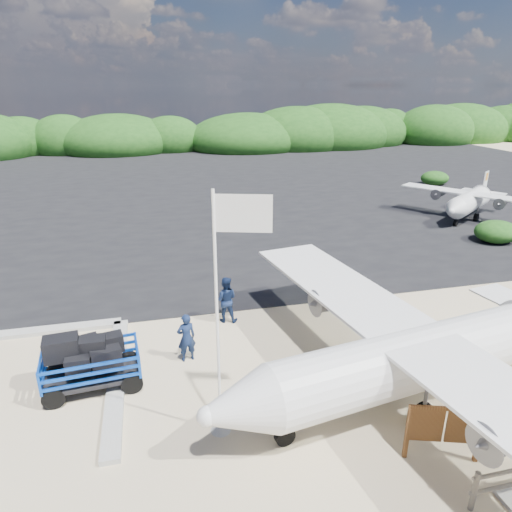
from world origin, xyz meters
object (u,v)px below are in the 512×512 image
(flagpole, at_px, (221,430))
(aircraft_large, at_px, (360,205))
(signboard, at_px, (439,458))
(crew_b, at_px, (226,299))
(aircraft_small, at_px, (25,182))
(baggage_cart, at_px, (95,387))
(crew_a, at_px, (186,337))

(flagpole, height_order, aircraft_large, flagpole)
(signboard, distance_m, aircraft_large, 24.85)
(crew_b, xyz_separation_m, aircraft_small, (-13.54, 30.49, -0.89))
(baggage_cart, distance_m, aircraft_large, 25.21)
(crew_a, relative_size, aircraft_small, 0.22)
(flagpole, relative_size, aircraft_small, 0.85)
(crew_b, bearing_deg, aircraft_small, -50.24)
(flagpole, xyz_separation_m, aircraft_large, (13.91, 21.01, 0.00))
(baggage_cart, distance_m, aircraft_small, 34.83)
(baggage_cart, xyz_separation_m, aircraft_large, (17.27, 18.37, 0.00))
(crew_b, bearing_deg, crew_a, 69.81)
(signboard, distance_m, aircraft_small, 42.17)
(baggage_cart, height_order, flagpole, flagpole)
(crew_a, bearing_deg, flagpole, 86.80)
(signboard, height_order, aircraft_small, aircraft_small)
(aircraft_small, bearing_deg, baggage_cart, 70.01)
(baggage_cart, bearing_deg, crew_b, 29.85)
(crew_a, height_order, aircraft_small, crew_a)
(flagpole, relative_size, aircraft_large, 0.42)
(flagpole, xyz_separation_m, aircraft_small, (-12.38, 36.28, 0.00))
(crew_a, height_order, aircraft_large, aircraft_large)
(signboard, bearing_deg, baggage_cart, 168.00)
(signboard, height_order, aircraft_large, aircraft_large)
(aircraft_large, height_order, aircraft_small, aircraft_large)
(baggage_cart, xyz_separation_m, crew_a, (2.82, 0.83, 0.83))
(aircraft_small, bearing_deg, crew_a, 74.85)
(signboard, relative_size, crew_b, 1.04)
(baggage_cart, height_order, aircraft_large, aircraft_large)
(signboard, bearing_deg, flagpole, 174.47)
(baggage_cart, xyz_separation_m, crew_b, (4.50, 3.14, 0.89))
(flagpole, distance_m, crew_b, 5.97)
(signboard, distance_m, crew_a, 7.91)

